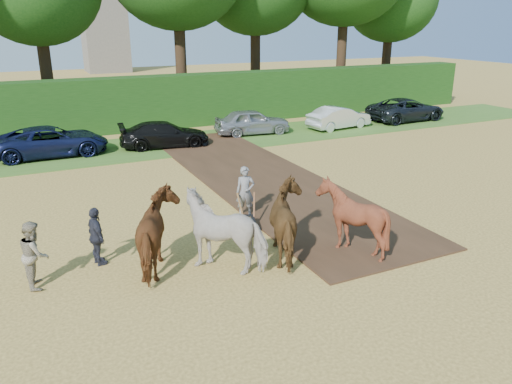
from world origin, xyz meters
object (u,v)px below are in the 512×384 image
Objects in this scene: spectator_near at (35,254)px; plough_team at (259,225)px; parked_cars at (171,131)px; spectator_far at (97,237)px.

spectator_near is 0.24× the size of plough_team.
spectator_near is at bearing -119.12° from parked_cars.
parked_cars is at bearing 83.27° from plough_team.
spectator_far is at bearing 158.64° from plough_team.
parked_cars is (1.59, 13.50, -0.28)m from plough_team.
plough_team is 13.60m from parked_cars.
plough_team is at bearing -97.43° from spectator_near.
parked_cars is (5.47, 11.99, -0.08)m from spectator_far.
spectator_far is 13.18m from parked_cars.
spectator_near is at bearing 97.15° from spectator_far.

